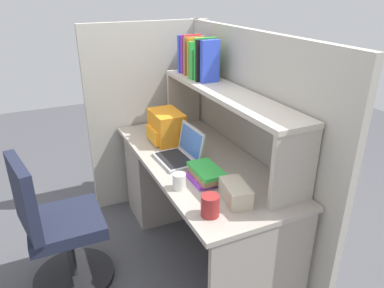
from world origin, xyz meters
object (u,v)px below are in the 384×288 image
at_px(backpack, 166,127).
at_px(snack_canister, 210,206).
at_px(paper_cup, 179,181).
at_px(computer_mouse, 165,128).
at_px(tissue_box, 235,192).
at_px(office_chair, 58,234).
at_px(laptop, 181,153).

height_order(backpack, snack_canister, backpack).
bearing_deg(paper_cup, computer_mouse, 164.07).
bearing_deg(computer_mouse, tissue_box, -5.44).
bearing_deg(tissue_box, office_chair, -111.99).
height_order(backpack, paper_cup, backpack).
distance_m(paper_cup, tissue_box, 0.33).
distance_m(backpack, snack_canister, 1.00).
distance_m(paper_cup, snack_canister, 0.31).
distance_m(laptop, snack_canister, 0.66).
relative_size(laptop, backpack, 1.07).
xyz_separation_m(paper_cup, tissue_box, (0.24, 0.22, 0.00)).
distance_m(backpack, paper_cup, 0.71).
distance_m(laptop, paper_cup, 0.37).
height_order(laptop, paper_cup, laptop).
bearing_deg(paper_cup, office_chair, -116.36).
xyz_separation_m(backpack, computer_mouse, (-0.20, 0.07, -0.09)).
xyz_separation_m(tissue_box, office_chair, (-0.58, -0.90, -0.39)).
relative_size(paper_cup, office_chair, 0.10).
relative_size(computer_mouse, tissue_box, 0.47).
xyz_separation_m(backpack, tissue_box, (0.93, 0.04, -0.06)).
height_order(tissue_box, snack_canister, snack_canister).
xyz_separation_m(computer_mouse, office_chair, (0.55, -0.93, -0.35)).
xyz_separation_m(paper_cup, snack_canister, (0.31, 0.04, 0.01)).
bearing_deg(paper_cup, laptop, 154.81).
bearing_deg(backpack, laptop, -4.12).
bearing_deg(backpack, computer_mouse, 161.33).
bearing_deg(snack_canister, office_chair, -131.97).
xyz_separation_m(snack_canister, office_chair, (-0.64, -0.72, -0.39)).
bearing_deg(computer_mouse, laptop, -13.71).
distance_m(computer_mouse, office_chair, 1.14).
height_order(computer_mouse, paper_cup, paper_cup).
xyz_separation_m(computer_mouse, tissue_box, (1.13, -0.03, 0.03)).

